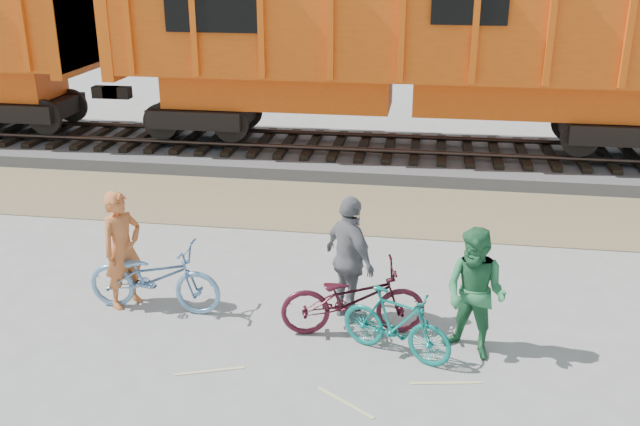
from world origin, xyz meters
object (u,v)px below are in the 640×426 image
Objects in this scene: person_solo at (122,250)px; person_woman at (350,260)px; person_man at (475,294)px; bicycle_teal at (396,324)px; hopper_car_center at (404,40)px; bicycle_blue at (154,277)px; bicycle_maroon at (353,299)px.

person_woman reaches higher than person_solo.
person_man is 1.86m from person_woman.
person_woman is (3.39, 0.08, 0.04)m from person_solo.
person_solo is 5.15m from person_man.
bicycle_teal is 1.10m from person_man.
hopper_car_center reaches higher than bicycle_teal.
bicycle_maroon is (2.99, -0.22, -0.01)m from bicycle_blue.
person_solo is (-3.49, 0.32, 0.37)m from bicycle_maroon.
bicycle_blue is at bearing -156.24° from person_man.
person_woman is at bearing 62.15° from bicycle_teal.
hopper_car_center is 7.42× the size of person_woman.
bicycle_teal is at bearing -87.41° from hopper_car_center.
person_woman is at bearing 2.80° from bicycle_maroon.
person_man is (5.11, -0.62, -0.01)m from person_solo.
bicycle_maroon is at bearing 74.60° from bicycle_teal.
hopper_car_center reaches higher than person_man.
hopper_car_center is 9.20m from person_man.
person_woman is (-0.32, -8.14, -2.06)m from hopper_car_center.
person_solo is (-0.50, 0.10, 0.37)m from bicycle_blue.
bicycle_blue is 1.13× the size of person_solo.
person_man reaches higher than bicycle_teal.
bicycle_maroon is 0.58m from person_woman.
person_solo is at bearing 79.83° from bicycle_blue.
person_man is (1.41, -8.84, -2.11)m from hopper_car_center.
hopper_car_center is 6.88× the size of bicycle_blue.
bicycle_blue is 4.66m from person_man.
person_man is at bearing -66.16° from person_solo.
hopper_car_center is at bearing 6.50° from person_solo.
hopper_car_center is 9.25m from bicycle_blue.
bicycle_teal is 0.84× the size of person_woman.
bicycle_blue is 0.63m from person_solo.
person_man reaches higher than bicycle_blue.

